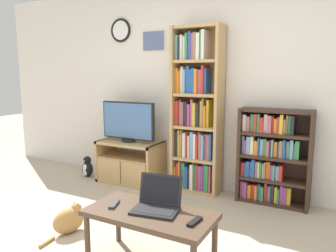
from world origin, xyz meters
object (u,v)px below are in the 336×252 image
Objects in this scene: bookshelf_tall at (196,115)px; laptop at (157,202)px; remote_near_laptop at (114,204)px; penguin_figurine at (87,167)px; bookshelf_short at (271,157)px; remote_far_from_laptop at (195,222)px; television at (128,122)px; tv_stand at (130,162)px; cat at (70,220)px; coffee_table at (150,218)px.

bookshelf_tall is 5.33× the size of laptop.
remote_near_laptop reaches higher than penguin_figurine.
bookshelf_short reaches higher than remote_far_from_laptop.
remote_near_laptop is at bearing -116.11° from bookshelf_short.
remote_far_from_laptop is (0.68, 0.02, 0.00)m from remote_near_laptop.
television reaches higher than penguin_figurine.
laptop is (1.30, -1.50, 0.22)m from tv_stand.
cat is (0.34, -1.44, -0.71)m from television.
cat is (-1.31, 0.12, -0.33)m from remote_far_from_laptop.
tv_stand is 2.26× the size of laptop.
cat is at bearing -53.54° from penguin_figurine.
laptop is (1.30, -1.49, -0.33)m from television.
remote_near_laptop is (-0.34, -0.09, -0.05)m from laptop.
remote_near_laptop is at bearing 6.41° from remote_far_from_laptop.
bookshelf_tall is at bearing 72.81° from remote_near_laptop.
bookshelf_short reaches higher than tv_stand.
television is 2.64× the size of penguin_figurine.
coffee_table is (1.27, -1.55, -0.44)m from television.
cat is at bearing -132.74° from bookshelf_short.
tv_stand is at bearing -175.39° from bookshelf_short.
bookshelf_short is 1.11× the size of coffee_table.
tv_stand is 0.88× the size of coffee_table.
penguin_figurine is (-1.94, 1.46, -0.25)m from coffee_table.
coffee_table is at bearing -13.27° from remote_near_laptop.
bookshelf_short is at bearing 72.23° from coffee_table.
remote_far_from_laptop is (0.73, -1.71, -0.51)m from bookshelf_tall.
laptop reaches higher than penguin_figurine.
tv_stand is at bearing -39.02° from remote_far_from_laptop.
cat is (-0.57, -1.59, -0.83)m from bookshelf_tall.
remote_near_laptop is (-0.31, -0.03, 0.06)m from coffee_table.
bookshelf_tall is 1.87× the size of bookshelf_short.
penguin_figurine is at bearing 142.92° from coffee_table.
bookshelf_tall is at bearing 8.95° from television.
coffee_table reaches higher than penguin_figurine.
bookshelf_tall is 1.00m from bookshelf_short.
bookshelf_short is 2.85× the size of laptop.
television is at bearing 102.37° from remote_near_laptop.
television reaches higher than coffee_table.
laptop is 0.35m from remote_near_laptop.
television reaches higher than remote_near_laptop.
bookshelf_short is 1.95m from remote_near_laptop.
bookshelf_tall is 12.18× the size of remote_near_laptop.
penguin_figurine is at bearing 135.14° from laptop.
remote_far_from_laptop is (0.34, -0.08, -0.05)m from laptop.
coffee_table is at bearing -77.93° from bookshelf_tall.
penguin_figurine is (-1.58, -0.23, -0.82)m from bookshelf_tall.
penguin_figurine is (-0.67, -0.10, -0.15)m from tv_stand.
cat is 1.66× the size of penguin_figurine.
tv_stand is 0.55m from television.
laptop reaches higher than remote_far_from_laptop.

